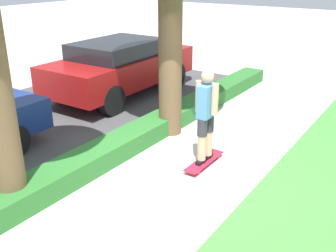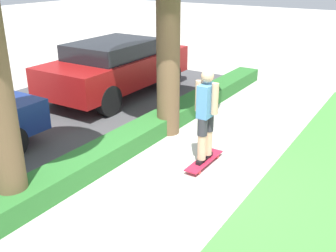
{
  "view_description": "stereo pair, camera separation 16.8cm",
  "coord_description": "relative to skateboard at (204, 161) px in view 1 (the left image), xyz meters",
  "views": [
    {
      "loc": [
        -4.94,
        -2.92,
        3.29
      ],
      "look_at": [
        0.23,
        0.6,
        0.75
      ],
      "focal_mm": 42.0,
      "sensor_mm": 36.0,
      "label": 1
    },
    {
      "loc": [
        -5.03,
        -2.78,
        3.29
      ],
      "look_at": [
        0.23,
        0.6,
        0.75
      ],
      "focal_mm": 42.0,
      "sensor_mm": 36.0,
      "label": 2
    }
  ],
  "objects": [
    {
      "name": "ground_plane",
      "position": [
        -0.58,
        -0.05,
        -0.08
      ],
      "size": [
        60.0,
        60.0,
        0.0
      ],
      "primitive_type": "plane",
      "color": "#BCB7AD"
    },
    {
      "name": "street_asphalt",
      "position": [
        -0.58,
        4.15,
        -0.07
      ],
      "size": [
        12.92,
        5.0,
        0.01
      ],
      "color": "#474749",
      "rests_on": "ground_plane"
    },
    {
      "name": "hedge_row",
      "position": [
        -0.58,
        1.55,
        0.1
      ],
      "size": [
        12.92,
        0.6,
        0.36
      ],
      "color": "#2D702D",
      "rests_on": "ground_plane"
    },
    {
      "name": "skateboard",
      "position": [
        0.0,
        0.0,
        0.0
      ],
      "size": [
        1.04,
        0.24,
        0.09
      ],
      "color": "red",
      "rests_on": "ground_plane"
    },
    {
      "name": "skater_person",
      "position": [
        -0.0,
        -0.0,
        0.89
      ],
      "size": [
        0.49,
        0.42,
        1.64
      ],
      "color": "black",
      "rests_on": "skateboard"
    },
    {
      "name": "parked_car_middle",
      "position": [
        2.36,
        3.93,
        0.74
      ],
      "size": [
        4.45,
        1.94,
        1.49
      ],
      "rotation": [
        0.0,
        0.0,
        0.01
      ],
      "color": "maroon",
      "rests_on": "ground_plane"
    }
  ]
}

